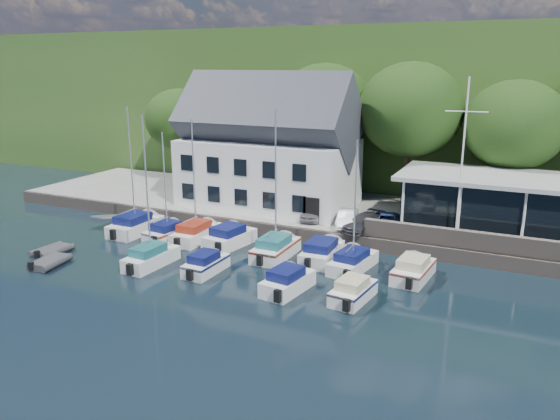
# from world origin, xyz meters

# --- Properties ---
(ground) EXTENTS (180.00, 180.00, 0.00)m
(ground) POSITION_xyz_m (0.00, 0.00, 0.00)
(ground) COLOR black
(ground) RESTS_ON ground
(quay) EXTENTS (60.00, 13.00, 1.00)m
(quay) POSITION_xyz_m (0.00, 17.50, 0.50)
(quay) COLOR #9A9B95
(quay) RESTS_ON ground
(quay_face) EXTENTS (60.00, 0.30, 1.00)m
(quay_face) POSITION_xyz_m (0.00, 11.00, 0.50)
(quay_face) COLOR #6B5E55
(quay_face) RESTS_ON ground
(hillside) EXTENTS (160.00, 75.00, 16.00)m
(hillside) POSITION_xyz_m (0.00, 62.00, 8.00)
(hillside) COLOR #2D4E1D
(hillside) RESTS_ON ground
(field_patch) EXTENTS (50.00, 30.00, 0.30)m
(field_patch) POSITION_xyz_m (8.00, 70.00, 16.15)
(field_patch) COLOR #4C5D2E
(field_patch) RESTS_ON hillside
(harbor_building) EXTENTS (14.40, 8.20, 8.70)m
(harbor_building) POSITION_xyz_m (-7.00, 16.50, 5.35)
(harbor_building) COLOR white
(harbor_building) RESTS_ON quay
(club_pavilion) EXTENTS (13.20, 7.20, 4.10)m
(club_pavilion) POSITION_xyz_m (11.00, 16.00, 3.05)
(club_pavilion) COLOR black
(club_pavilion) RESTS_ON quay
(seawall) EXTENTS (18.00, 0.50, 1.20)m
(seawall) POSITION_xyz_m (12.00, 11.40, 1.60)
(seawall) COLOR #6B5E55
(seawall) RESTS_ON quay
(gangway) EXTENTS (1.20, 6.00, 1.40)m
(gangway) POSITION_xyz_m (-16.50, 9.00, 0.00)
(gangway) COLOR silver
(gangway) RESTS_ON ground
(car_silver) EXTENTS (2.35, 3.97, 1.27)m
(car_silver) POSITION_xyz_m (-1.91, 13.61, 1.63)
(car_silver) COLOR #A09FA4
(car_silver) RESTS_ON quay
(car_white) EXTENTS (1.92, 3.84, 1.21)m
(car_white) POSITION_xyz_m (1.17, 12.94, 1.60)
(car_white) COLOR silver
(car_white) RESTS_ON quay
(car_dgrey) EXTENTS (2.55, 4.30, 1.17)m
(car_dgrey) POSITION_xyz_m (2.56, 12.44, 1.58)
(car_dgrey) COLOR #313237
(car_dgrey) RESTS_ON quay
(car_blue) EXTENTS (2.20, 3.76, 1.21)m
(car_blue) POSITION_xyz_m (4.03, 13.43, 1.60)
(car_blue) COLOR #2D438A
(car_blue) RESTS_ON quay
(flagpole) EXTENTS (2.61, 0.20, 10.86)m
(flagpole) POSITION_xyz_m (8.95, 12.57, 6.43)
(flagpole) COLOR white
(flagpole) RESTS_ON quay
(tree_0) EXTENTS (6.76, 6.76, 9.24)m
(tree_0) POSITION_xyz_m (-19.64, 21.72, 5.62)
(tree_0) COLOR #1A3911
(tree_0) RESTS_ON quay
(tree_1) EXTENTS (6.95, 6.95, 9.51)m
(tree_1) POSITION_xyz_m (-12.04, 22.09, 5.75)
(tree_1) COLOR #1A3911
(tree_1) RESTS_ON quay
(tree_2) EXTENTS (8.58, 8.58, 11.73)m
(tree_2) POSITION_xyz_m (-4.16, 22.12, 6.87)
(tree_2) COLOR #1A3911
(tree_2) RESTS_ON quay
(tree_3) EXTENTS (8.67, 8.67, 11.85)m
(tree_3) POSITION_xyz_m (3.57, 21.58, 6.93)
(tree_3) COLOR #1A3911
(tree_3) RESTS_ON quay
(tree_4) EXTENTS (7.71, 7.71, 10.54)m
(tree_4) POSITION_xyz_m (11.62, 21.22, 6.27)
(tree_4) COLOR #1A3911
(tree_4) RESTS_ON quay
(boat_r1_0) EXTENTS (2.33, 6.61, 9.48)m
(boat_r1_0) POSITION_xyz_m (-14.04, 7.52, 4.74)
(boat_r1_0) COLOR silver
(boat_r1_0) RESTS_ON ground
(boat_r1_1) EXTENTS (2.71, 5.42, 8.60)m
(boat_r1_1) POSITION_xyz_m (-10.78, 7.15, 4.30)
(boat_r1_1) COLOR silver
(boat_r1_1) RESTS_ON ground
(boat_r1_2) EXTENTS (2.04, 6.32, 8.93)m
(boat_r1_2) POSITION_xyz_m (-8.77, 7.91, 4.47)
(boat_r1_2) COLOR silver
(boat_r1_2) RESTS_ON ground
(boat_r1_3) EXTENTS (3.09, 6.11, 1.55)m
(boat_r1_3) POSITION_xyz_m (-5.94, 7.93, 0.77)
(boat_r1_3) COLOR silver
(boat_r1_3) RESTS_ON ground
(boat_r1_4) EXTENTS (2.12, 6.25, 9.24)m
(boat_r1_4) POSITION_xyz_m (-1.93, 7.17, 4.62)
(boat_r1_4) COLOR silver
(boat_r1_4) RESTS_ON ground
(boat_r1_5) EXTENTS (2.36, 6.15, 1.47)m
(boat_r1_5) POSITION_xyz_m (1.13, 7.84, 0.73)
(boat_r1_5) COLOR silver
(boat_r1_5) RESTS_ON ground
(boat_r1_6) EXTENTS (2.77, 6.28, 8.20)m
(boat_r1_6) POSITION_xyz_m (3.48, 7.15, 4.10)
(boat_r1_6) COLOR silver
(boat_r1_6) RESTS_ON ground
(boat_r1_7) EXTENTS (2.45, 5.67, 1.45)m
(boat_r1_7) POSITION_xyz_m (7.29, 7.17, 0.73)
(boat_r1_7) COLOR silver
(boat_r1_7) RESTS_ON ground
(boat_r2_1) EXTENTS (2.07, 5.95, 8.87)m
(boat_r2_1) POSITION_xyz_m (-8.51, 2.29, 4.44)
(boat_r2_1) COLOR silver
(boat_r2_1) RESTS_ON ground
(boat_r2_2) EXTENTS (1.79, 4.92, 1.36)m
(boat_r2_2) POSITION_xyz_m (-4.68, 2.79, 0.68)
(boat_r2_2) COLOR silver
(boat_r2_2) RESTS_ON ground
(boat_r2_3) EXTENTS (2.61, 5.46, 1.46)m
(boat_r2_3) POSITION_xyz_m (1.13, 2.30, 0.73)
(boat_r2_3) COLOR silver
(boat_r2_3) RESTS_ON ground
(boat_r2_4) EXTENTS (2.30, 4.99, 1.35)m
(boat_r2_4) POSITION_xyz_m (4.91, 2.68, 0.68)
(boat_r2_4) COLOR silver
(boat_r2_4) RESTS_ON ground
(dinghy_0) EXTENTS (1.82, 2.85, 0.64)m
(dinghy_0) POSITION_xyz_m (-16.14, 1.25, 0.32)
(dinghy_0) COLOR #333438
(dinghy_0) RESTS_ON ground
(dinghy_1) EXTENTS (2.07, 3.05, 0.66)m
(dinghy_1) POSITION_xyz_m (-14.47, -0.46, 0.33)
(dinghy_1) COLOR #333438
(dinghy_1) RESTS_ON ground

